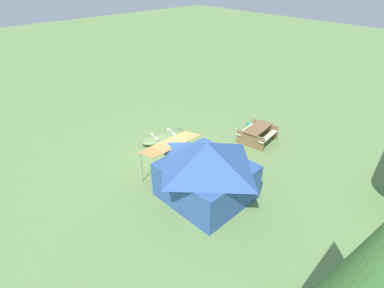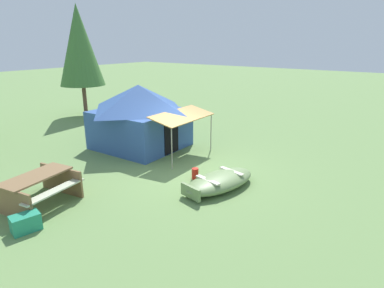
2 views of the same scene
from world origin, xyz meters
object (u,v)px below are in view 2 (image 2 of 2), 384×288
(picnic_table, at_px, (37,186))
(cooler_box, at_px, (26,223))
(pine_tree_back_right, at_px, (79,46))
(beached_rowboat, at_px, (220,181))
(fuel_can, at_px, (195,174))
(canvas_cabin_tent, at_px, (140,115))

(picnic_table, relative_size, cooler_box, 3.29)
(cooler_box, distance_m, pine_tree_back_right, 11.81)
(cooler_box, xyz_separation_m, pine_tree_back_right, (7.71, 8.26, 3.42))
(pine_tree_back_right, bearing_deg, beached_rowboat, -108.69)
(picnic_table, height_order, fuel_can, picnic_table)
(fuel_can, distance_m, pine_tree_back_right, 10.72)
(canvas_cabin_tent, relative_size, pine_tree_back_right, 0.73)
(picnic_table, bearing_deg, canvas_cabin_tent, 14.18)
(canvas_cabin_tent, xyz_separation_m, picnic_table, (-4.78, -1.21, -0.74))
(picnic_table, distance_m, cooler_box, 1.25)
(cooler_box, bearing_deg, pine_tree_back_right, 46.98)
(fuel_can, bearing_deg, picnic_table, 147.73)
(canvas_cabin_tent, xyz_separation_m, pine_tree_back_right, (2.12, 6.15, 2.40))
(canvas_cabin_tent, xyz_separation_m, cooler_box, (-5.59, -2.11, -1.02))
(canvas_cabin_tent, distance_m, cooler_box, 6.06)
(beached_rowboat, relative_size, fuel_can, 7.76)
(picnic_table, distance_m, pine_tree_back_right, 10.56)
(canvas_cabin_tent, bearing_deg, beached_rowboat, -108.20)
(beached_rowboat, relative_size, cooler_box, 4.40)
(canvas_cabin_tent, height_order, cooler_box, canvas_cabin_tent)
(canvas_cabin_tent, bearing_deg, picnic_table, -165.82)
(beached_rowboat, xyz_separation_m, fuel_can, (0.15, 0.92, -0.06))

